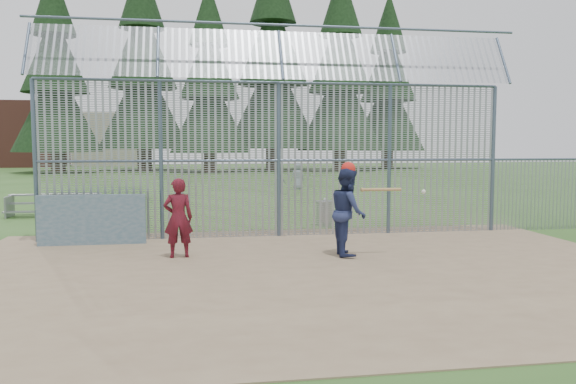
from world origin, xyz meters
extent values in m
plane|color=#2D511E|center=(0.00, 0.00, 0.00)|extent=(120.00, 120.00, 0.00)
cube|color=#756047|center=(0.00, -0.50, 0.01)|extent=(14.00, 10.00, 0.02)
cube|color=#38566B|center=(-4.60, 2.90, 0.62)|extent=(2.50, 0.12, 1.20)
imported|color=navy|center=(1.11, 0.71, 0.97)|extent=(0.78, 0.97, 1.89)
imported|color=maroon|center=(-2.51, 1.03, 0.86)|extent=(0.65, 0.46, 1.69)
imported|color=gray|center=(3.17, 18.42, 0.74)|extent=(0.78, 0.57, 1.47)
imported|color=slate|center=(1.87, 16.15, 0.50)|extent=(0.63, 0.41, 0.99)
sphere|color=red|center=(1.11, 0.71, 1.89)|extent=(0.30, 0.30, 0.30)
cylinder|color=#AA7F4C|center=(1.81, 0.56, 1.45)|extent=(0.85, 0.12, 0.07)
sphere|color=#AA7F4C|center=(1.38, 0.56, 1.45)|extent=(0.09, 0.09, 0.09)
sphere|color=white|center=(2.66, 0.34, 1.41)|extent=(0.09, 0.09, 0.09)
cylinder|color=#909398|center=(1.62, 5.22, 0.35)|extent=(0.52, 0.52, 0.70)
cylinder|color=#9EA0A5|center=(1.62, 5.22, 0.72)|extent=(0.56, 0.56, 0.05)
sphere|color=#9EA0A5|center=(1.62, 5.22, 0.77)|extent=(0.10, 0.10, 0.10)
cube|color=gray|center=(-6.91, 8.52, 0.20)|extent=(3.00, 0.25, 0.05)
cube|color=gray|center=(-6.91, 8.87, 0.45)|extent=(3.00, 0.25, 0.05)
cube|color=gray|center=(-6.91, 9.22, 0.70)|extent=(3.00, 0.25, 0.05)
cube|color=slate|center=(-8.31, 8.87, 0.35)|extent=(0.06, 0.90, 0.70)
cube|color=gray|center=(-5.51, 8.87, 0.35)|extent=(0.06, 0.90, 0.70)
cylinder|color=#47566B|center=(-6.00, 3.50, 2.00)|extent=(0.10, 0.10, 4.00)
cylinder|color=#47566B|center=(-3.00, 3.50, 2.00)|extent=(0.10, 0.10, 4.00)
cylinder|color=#47566B|center=(0.00, 3.50, 2.00)|extent=(0.10, 0.10, 4.00)
cylinder|color=#47566B|center=(3.00, 3.50, 2.00)|extent=(0.10, 0.10, 4.00)
cylinder|color=#47566B|center=(6.00, 3.50, 2.00)|extent=(0.10, 0.10, 4.00)
cylinder|color=#47566B|center=(0.00, 3.50, 4.00)|extent=(12.00, 0.07, 0.07)
cylinder|color=#47566B|center=(0.00, 3.50, 2.00)|extent=(12.00, 0.06, 0.06)
cube|color=gray|center=(0.00, 3.50, 2.00)|extent=(12.00, 0.02, 4.00)
cube|color=gray|center=(0.00, 3.12, 4.65)|extent=(12.00, 0.77, 1.31)
cylinder|color=#47566B|center=(6.00, 3.50, 1.00)|extent=(0.08, 0.08, 2.00)
cylinder|color=#332319|center=(-14.00, 40.00, 1.53)|extent=(1.19, 1.19, 3.06)
cone|color=black|center=(-14.00, 40.00, 10.20)|extent=(7.48, 7.48, 13.94)
cylinder|color=#332319|center=(-7.00, 43.00, 1.71)|extent=(1.33, 1.33, 3.42)
cone|color=black|center=(-7.00, 43.00, 11.40)|extent=(8.36, 8.36, 15.58)
cylinder|color=#332319|center=(-1.00, 39.00, 1.44)|extent=(1.12, 1.12, 2.88)
cone|color=black|center=(-1.00, 39.00, 9.60)|extent=(7.04, 7.04, 13.12)
cylinder|color=#332319|center=(5.00, 42.00, 1.80)|extent=(1.40, 1.40, 3.60)
cone|color=black|center=(5.00, 42.00, 12.00)|extent=(8.80, 8.80, 16.40)
cylinder|color=#332319|center=(11.00, 40.00, 1.62)|extent=(1.26, 1.26, 3.24)
cone|color=black|center=(11.00, 40.00, 10.80)|extent=(7.92, 7.92, 14.76)
cylinder|color=#332319|center=(17.00, 44.00, 1.53)|extent=(1.19, 1.19, 3.06)
cone|color=black|center=(17.00, 44.00, 10.20)|extent=(7.48, 7.48, 13.94)
cube|color=brown|center=(-22.00, 55.00, 3.50)|extent=(10.00, 8.00, 7.00)
cube|color=#B2A58C|center=(-12.00, 58.00, 3.00)|extent=(8.00, 7.00, 6.00)
camera|label=1|loc=(-2.08, -10.96, 2.41)|focal=35.00mm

